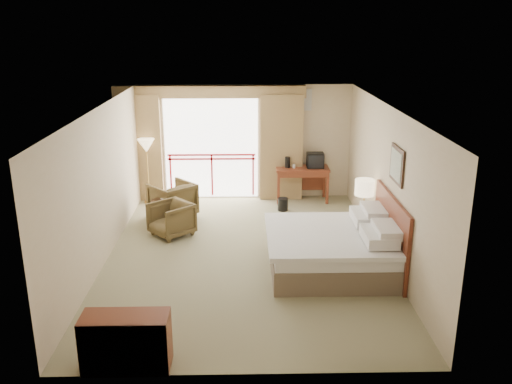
{
  "coord_description": "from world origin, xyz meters",
  "views": [
    {
      "loc": [
        -0.01,
        -9.1,
        4.1
      ],
      "look_at": [
        0.19,
        0.4,
        1.09
      ],
      "focal_mm": 38.0,
      "sensor_mm": 36.0,
      "label": 1
    }
  ],
  "objects_px": {
    "armchair_near": "(172,235)",
    "dresser": "(126,342)",
    "nightstand": "(363,228)",
    "side_table": "(163,208)",
    "table_lamp": "(365,188)",
    "desk": "(302,174)",
    "tv": "(315,160)",
    "bed": "(333,249)",
    "armchair_far": "(173,216)",
    "floor_lamp": "(146,148)",
    "wastebasket": "(283,204)"
  },
  "relations": [
    {
      "from": "side_table",
      "to": "tv",
      "type": "bearing_deg",
      "value": 24.4
    },
    {
      "from": "desk",
      "to": "side_table",
      "type": "xyz_separation_m",
      "value": [
        -3.07,
        -1.59,
        -0.27
      ]
    },
    {
      "from": "armchair_near",
      "to": "dresser",
      "type": "bearing_deg",
      "value": -42.03
    },
    {
      "from": "armchair_near",
      "to": "side_table",
      "type": "bearing_deg",
      "value": 160.78
    },
    {
      "from": "side_table",
      "to": "dresser",
      "type": "bearing_deg",
      "value": -87.04
    },
    {
      "from": "tv",
      "to": "armchair_far",
      "type": "xyz_separation_m",
      "value": [
        -3.23,
        -1.05,
        -0.98
      ]
    },
    {
      "from": "bed",
      "to": "wastebasket",
      "type": "distance_m",
      "value": 3.12
    },
    {
      "from": "bed",
      "to": "side_table",
      "type": "relative_size",
      "value": 4.05
    },
    {
      "from": "armchair_far",
      "to": "side_table",
      "type": "distance_m",
      "value": 0.62
    },
    {
      "from": "desk",
      "to": "armchair_far",
      "type": "xyz_separation_m",
      "value": [
        -2.93,
        -1.11,
        -0.63
      ]
    },
    {
      "from": "tv",
      "to": "bed",
      "type": "bearing_deg",
      "value": -81.27
    },
    {
      "from": "wastebasket",
      "to": "dresser",
      "type": "height_order",
      "value": "dresser"
    },
    {
      "from": "tv",
      "to": "dresser",
      "type": "xyz_separation_m",
      "value": [
        -3.11,
        -6.46,
        -0.63
      ]
    },
    {
      "from": "bed",
      "to": "table_lamp",
      "type": "height_order",
      "value": "table_lamp"
    },
    {
      "from": "desk",
      "to": "armchair_near",
      "type": "relative_size",
      "value": 1.67
    },
    {
      "from": "bed",
      "to": "desk",
      "type": "bearing_deg",
      "value": 92.38
    },
    {
      "from": "table_lamp",
      "to": "armchair_far",
      "type": "relative_size",
      "value": 0.77
    },
    {
      "from": "desk",
      "to": "nightstand",
      "type": "bearing_deg",
      "value": -70.39
    },
    {
      "from": "armchair_near",
      "to": "nightstand",
      "type": "bearing_deg",
      "value": 42.06
    },
    {
      "from": "floor_lamp",
      "to": "dresser",
      "type": "relative_size",
      "value": 1.43
    },
    {
      "from": "armchair_near",
      "to": "wastebasket",
      "type": "bearing_deg",
      "value": 79.52
    },
    {
      "from": "dresser",
      "to": "floor_lamp",
      "type": "bearing_deg",
      "value": 99.37
    },
    {
      "from": "tv",
      "to": "armchair_near",
      "type": "bearing_deg",
      "value": -134.77
    },
    {
      "from": "tv",
      "to": "dresser",
      "type": "distance_m",
      "value": 7.2
    },
    {
      "from": "nightstand",
      "to": "tv",
      "type": "xyz_separation_m",
      "value": [
        -0.63,
        2.51,
        0.71
      ]
    },
    {
      "from": "table_lamp",
      "to": "desk",
      "type": "height_order",
      "value": "table_lamp"
    },
    {
      "from": "tv",
      "to": "side_table",
      "type": "relative_size",
      "value": 0.74
    },
    {
      "from": "table_lamp",
      "to": "armchair_far",
      "type": "bearing_deg",
      "value": 159.82
    },
    {
      "from": "tv",
      "to": "armchair_near",
      "type": "xyz_separation_m",
      "value": [
        -3.12,
        -2.13,
        -0.98
      ]
    },
    {
      "from": "side_table",
      "to": "floor_lamp",
      "type": "distance_m",
      "value": 1.83
    },
    {
      "from": "desk",
      "to": "table_lamp",
      "type": "bearing_deg",
      "value": -70.03
    },
    {
      "from": "bed",
      "to": "desk",
      "type": "xyz_separation_m",
      "value": [
        -0.16,
        3.8,
        0.26
      ]
    },
    {
      "from": "armchair_far",
      "to": "tv",
      "type": "bearing_deg",
      "value": 156.24
    },
    {
      "from": "bed",
      "to": "dresser",
      "type": "bearing_deg",
      "value": -137.52
    },
    {
      "from": "wastebasket",
      "to": "desk",
      "type": "bearing_deg",
      "value": 56.94
    },
    {
      "from": "bed",
      "to": "armchair_far",
      "type": "distance_m",
      "value": 4.11
    },
    {
      "from": "bed",
      "to": "desk",
      "type": "distance_m",
      "value": 3.81
    },
    {
      "from": "tv",
      "to": "dresser",
      "type": "bearing_deg",
      "value": -104.83
    },
    {
      "from": "bed",
      "to": "tv",
      "type": "xyz_separation_m",
      "value": [
        0.14,
        3.74,
        0.61
      ]
    },
    {
      "from": "nightstand",
      "to": "floor_lamp",
      "type": "height_order",
      "value": "floor_lamp"
    },
    {
      "from": "nightstand",
      "to": "side_table",
      "type": "xyz_separation_m",
      "value": [
        -4.0,
        0.98,
        0.08
      ]
    },
    {
      "from": "wastebasket",
      "to": "floor_lamp",
      "type": "height_order",
      "value": "floor_lamp"
    },
    {
      "from": "armchair_far",
      "to": "side_table",
      "type": "height_order",
      "value": "side_table"
    },
    {
      "from": "table_lamp",
      "to": "side_table",
      "type": "distance_m",
      "value": 4.16
    },
    {
      "from": "tv",
      "to": "armchair_far",
      "type": "height_order",
      "value": "tv"
    },
    {
      "from": "desk",
      "to": "armchair_near",
      "type": "xyz_separation_m",
      "value": [
        -2.82,
        -2.19,
        -0.63
      ]
    },
    {
      "from": "desk",
      "to": "dresser",
      "type": "distance_m",
      "value": 7.11
    },
    {
      "from": "nightstand",
      "to": "armchair_near",
      "type": "distance_m",
      "value": 3.77
    },
    {
      "from": "desk",
      "to": "armchair_far",
      "type": "relative_size",
      "value": 1.47
    },
    {
      "from": "bed",
      "to": "armchair_far",
      "type": "xyz_separation_m",
      "value": [
        -3.08,
        2.69,
        -0.38
      ]
    }
  ]
}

